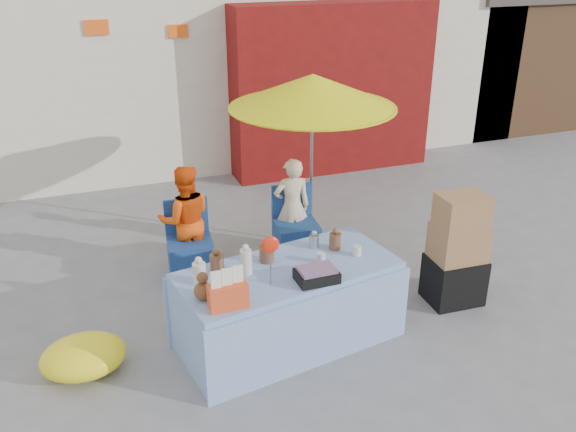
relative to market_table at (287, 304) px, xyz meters
name	(u,v)px	position (x,y,z in m)	size (l,w,h in m)	color
ground	(297,339)	(0.10, -0.01, -0.40)	(80.00, 80.00, 0.00)	slate
market_table	(287,304)	(0.00, 0.00, 0.00)	(2.15, 1.26, 1.22)	#8DAEE2
chair_left	(191,255)	(-0.59, 1.51, -0.14)	(0.52, 0.52, 0.85)	navy
chair_right	(296,238)	(0.66, 1.51, -0.14)	(0.52, 0.52, 0.85)	navy
vendor_orange	(186,220)	(-0.59, 1.65, 0.23)	(0.61, 0.48, 1.26)	#F6510C
vendor_beige	(292,207)	(0.66, 1.65, 0.20)	(0.43, 0.28, 1.19)	beige
umbrella	(313,92)	(0.96, 1.80, 1.49)	(1.90, 1.90, 2.09)	gray
box_stack	(457,253)	(1.85, 0.07, 0.15)	(0.56, 0.47, 1.19)	black
tarp_bundle	(84,356)	(-1.81, 0.18, -0.23)	(0.73, 0.58, 0.33)	yellow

